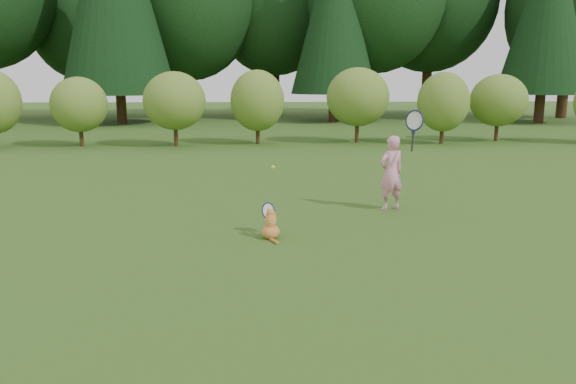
{
  "coord_description": "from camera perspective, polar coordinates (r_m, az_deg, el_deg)",
  "views": [
    {
      "loc": [
        -0.19,
        -7.05,
        2.29
      ],
      "look_at": [
        0.2,
        0.8,
        0.7
      ],
      "focal_mm": 35.0,
      "sensor_mm": 36.0,
      "label": 1
    }
  ],
  "objects": [
    {
      "name": "ground",
      "position": [
        7.42,
        -1.24,
        -6.55
      ],
      "size": [
        100.0,
        100.0,
        0.0
      ],
      "primitive_type": "plane",
      "color": "#315217",
      "rests_on": "ground"
    },
    {
      "name": "shrub_row",
      "position": [
        20.07,
        -2.34,
        8.89
      ],
      "size": [
        28.0,
        3.0,
        2.8
      ],
      "primitive_type": null,
      "color": "#5B7725",
      "rests_on": "ground"
    },
    {
      "name": "child",
      "position": [
        10.05,
        10.51,
        2.1
      ],
      "size": [
        0.79,
        0.56,
        1.97
      ],
      "rotation": [
        0.0,
        0.0,
        3.53
      ],
      "color": "pink",
      "rests_on": "ground"
    },
    {
      "name": "cat",
      "position": [
        8.2,
        -1.79,
        -3.11
      ],
      "size": [
        0.32,
        0.63,
        0.61
      ],
      "rotation": [
        0.0,
        0.0,
        -0.05
      ],
      "color": "#C05025",
      "rests_on": "ground"
    },
    {
      "name": "tennis_ball",
      "position": [
        9.07,
        -1.55,
        2.54
      ],
      "size": [
        0.06,
        0.06,
        0.06
      ],
      "color": "yellow",
      "rests_on": "ground"
    }
  ]
}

